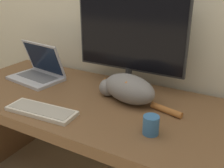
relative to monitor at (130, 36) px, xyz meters
The scene contains 6 objects.
desk 0.55m from the monitor, 121.61° to the right, with size 1.71×0.76×0.72m.
monitor is the anchor object (origin of this frame).
laptop 0.68m from the monitor, 165.77° to the right, with size 0.38×0.28×0.24m.
external_keyboard 0.65m from the monitor, 116.09° to the right, with size 0.38×0.15×0.02m.
cat 0.31m from the monitor, 65.77° to the right, with size 0.51×0.25×0.16m.
coffee_mug 0.59m from the monitor, 53.22° to the right, with size 0.07×0.07×0.09m.
Camera 1 is at (0.80, -0.74, 1.37)m, focal length 42.00 mm.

